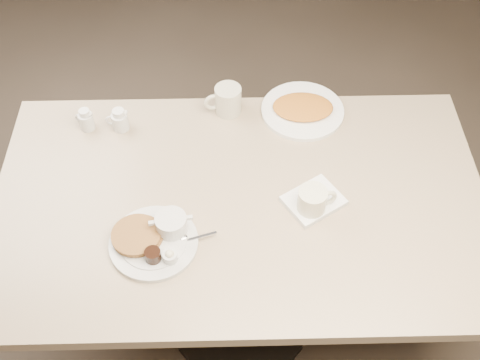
{
  "coord_description": "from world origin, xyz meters",
  "views": [
    {
      "loc": [
        -0.03,
        -1.1,
        2.19
      ],
      "look_at": [
        0.0,
        0.02,
        0.82
      ],
      "focal_mm": 44.83,
      "sensor_mm": 36.0,
      "label": 1
    }
  ],
  "objects_px": {
    "coffee_mug_far": "(227,100)",
    "hash_plate": "(303,109)",
    "creamer_left": "(120,120)",
    "diner_table": "(240,232)",
    "coffee_mug_near": "(313,201)",
    "creamer_right": "(86,120)",
    "main_plate": "(155,237)"
  },
  "relations": [
    {
      "from": "creamer_left",
      "to": "hash_plate",
      "type": "xyz_separation_m",
      "value": [
        0.61,
        0.06,
        -0.02
      ]
    },
    {
      "from": "main_plate",
      "to": "coffee_mug_far",
      "type": "height_order",
      "value": "coffee_mug_far"
    },
    {
      "from": "coffee_mug_near",
      "to": "coffee_mug_far",
      "type": "relative_size",
      "value": 0.96
    },
    {
      "from": "coffee_mug_near",
      "to": "creamer_left",
      "type": "relative_size",
      "value": 1.53
    },
    {
      "from": "diner_table",
      "to": "creamer_right",
      "type": "distance_m",
      "value": 0.63
    },
    {
      "from": "diner_table",
      "to": "creamer_right",
      "type": "bearing_deg",
      "value": 147.81
    },
    {
      "from": "creamer_left",
      "to": "coffee_mug_near",
      "type": "bearing_deg",
      "value": -30.71
    },
    {
      "from": "coffee_mug_far",
      "to": "creamer_right",
      "type": "height_order",
      "value": "coffee_mug_far"
    },
    {
      "from": "diner_table",
      "to": "coffee_mug_near",
      "type": "relative_size",
      "value": 11.56
    },
    {
      "from": "hash_plate",
      "to": "coffee_mug_far",
      "type": "bearing_deg",
      "value": 177.27
    },
    {
      "from": "coffee_mug_far",
      "to": "hash_plate",
      "type": "height_order",
      "value": "coffee_mug_far"
    },
    {
      "from": "main_plate",
      "to": "creamer_right",
      "type": "distance_m",
      "value": 0.53
    },
    {
      "from": "creamer_left",
      "to": "hash_plate",
      "type": "distance_m",
      "value": 0.62
    },
    {
      "from": "creamer_right",
      "to": "diner_table",
      "type": "bearing_deg",
      "value": -32.19
    },
    {
      "from": "hash_plate",
      "to": "creamer_right",
      "type": "bearing_deg",
      "value": -175.49
    },
    {
      "from": "main_plate",
      "to": "hash_plate",
      "type": "distance_m",
      "value": 0.7
    },
    {
      "from": "main_plate",
      "to": "creamer_right",
      "type": "height_order",
      "value": "creamer_right"
    },
    {
      "from": "coffee_mug_far",
      "to": "hash_plate",
      "type": "distance_m",
      "value": 0.26
    },
    {
      "from": "main_plate",
      "to": "coffee_mug_near",
      "type": "xyz_separation_m",
      "value": [
        0.46,
        0.1,
        0.02
      ]
    },
    {
      "from": "coffee_mug_near",
      "to": "main_plate",
      "type": "bearing_deg",
      "value": -167.63
    },
    {
      "from": "diner_table",
      "to": "coffee_mug_far",
      "type": "height_order",
      "value": "coffee_mug_far"
    },
    {
      "from": "diner_table",
      "to": "coffee_mug_far",
      "type": "bearing_deg",
      "value": 95.19
    },
    {
      "from": "coffee_mug_near",
      "to": "creamer_left",
      "type": "xyz_separation_m",
      "value": [
        -0.6,
        0.36,
        -0.01
      ]
    },
    {
      "from": "coffee_mug_near",
      "to": "creamer_right",
      "type": "distance_m",
      "value": 0.8
    },
    {
      "from": "coffee_mug_near",
      "to": "hash_plate",
      "type": "relative_size",
      "value": 0.44
    },
    {
      "from": "diner_table",
      "to": "creamer_right",
      "type": "height_order",
      "value": "creamer_right"
    },
    {
      "from": "diner_table",
      "to": "coffee_mug_far",
      "type": "distance_m",
      "value": 0.44
    },
    {
      "from": "creamer_left",
      "to": "hash_plate",
      "type": "bearing_deg",
      "value": 5.66
    },
    {
      "from": "main_plate",
      "to": "diner_table",
      "type": "bearing_deg",
      "value": 30.71
    },
    {
      "from": "coffee_mug_far",
      "to": "main_plate",
      "type": "bearing_deg",
      "value": -111.66
    },
    {
      "from": "coffee_mug_near",
      "to": "coffee_mug_far",
      "type": "height_order",
      "value": "coffee_mug_far"
    },
    {
      "from": "coffee_mug_far",
      "to": "creamer_left",
      "type": "height_order",
      "value": "coffee_mug_far"
    }
  ]
}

